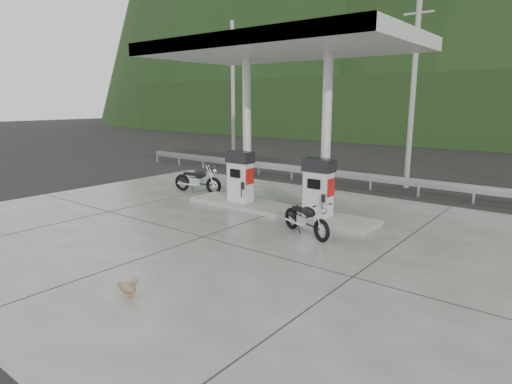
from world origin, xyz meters
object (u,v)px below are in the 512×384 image
Objects in this scene: duck at (127,288)px; gas_pump_left at (240,176)px; gas_pump_right at (318,187)px; motorcycle_right at (306,219)px; motorcycle_left at (198,180)px.

gas_pump_left is at bearing 102.30° from duck.
motorcycle_right is at bearing -71.11° from gas_pump_right.
gas_pump_right is 0.95× the size of motorcycle_right.
gas_pump_left reaches higher than duck.
gas_pump_left reaches higher than motorcycle_right.
gas_pump_right is at bearing 0.00° from gas_pump_left.
gas_pump_left and gas_pump_right have the same top height.
gas_pump_right is 0.85× the size of motorcycle_left.
motorcycle_left is (-2.82, 0.61, -0.55)m from gas_pump_left.
gas_pump_left is 1.00× the size of gas_pump_right.
gas_pump_right is at bearing 130.95° from motorcycle_right.
motorcycle_left is at bearing 116.24° from duck.
motorcycle_left is at bearing -176.40° from motorcycle_right.
motorcycle_left is 1.11× the size of motorcycle_right.
gas_pump_left is 2.94m from motorcycle_left.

